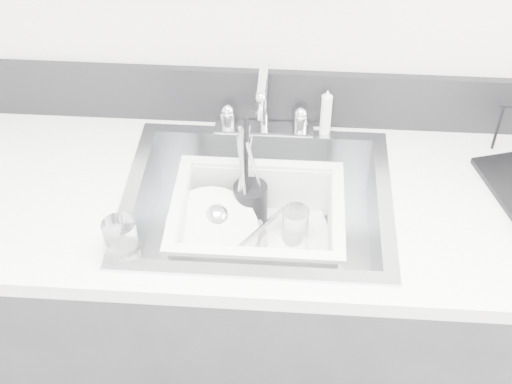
{
  "coord_description": "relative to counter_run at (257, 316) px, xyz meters",
  "views": [
    {
      "loc": [
        0.08,
        -0.06,
        2.07
      ],
      "look_at": [
        0.0,
        1.14,
        0.98
      ],
      "focal_mm": 50.0,
      "sensor_mm": 36.0,
      "label": 1
    }
  ],
  "objects": [
    {
      "name": "room_shell",
      "position": [
        0.0,
        -0.8,
        1.22
      ],
      "size": [
        3.5,
        3.0,
        2.6
      ],
      "color": "silver",
      "rests_on": "ground"
    },
    {
      "name": "counter_run",
      "position": [
        0.0,
        0.0,
        0.0
      ],
      "size": [
        3.2,
        0.62,
        0.92
      ],
      "color": "#2A2A2E",
      "rests_on": "ground"
    },
    {
      "name": "backsplash",
      "position": [
        0.0,
        0.3,
        0.54
      ],
      "size": [
        3.2,
        0.02,
        0.16
      ],
      "primitive_type": "cube",
      "color": "black",
      "rests_on": "counter_run"
    },
    {
      "name": "sink",
      "position": [
        0.0,
        0.0,
        0.37
      ],
      "size": [
        0.64,
        0.52,
        0.2
      ],
      "primitive_type": null,
      "color": "silver",
      "rests_on": "counter_run"
    },
    {
      "name": "faucet",
      "position": [
        0.0,
        0.25,
        0.52
      ],
      "size": [
        0.26,
        0.18,
        0.23
      ],
      "color": "silver",
      "rests_on": "counter_run"
    },
    {
      "name": "side_sprayer",
      "position": [
        0.16,
        0.25,
        0.53
      ],
      "size": [
        0.03,
        0.03,
        0.14
      ],
      "primitive_type": "cylinder",
      "color": "white",
      "rests_on": "counter_run"
    },
    {
      "name": "wash_tub",
      "position": [
        0.0,
        -0.02,
        0.37
      ],
      "size": [
        0.48,
        0.43,
        0.16
      ],
      "primitive_type": null,
      "rotation": [
        0.0,
        0.0,
        0.25
      ],
      "color": "white",
      "rests_on": "sink"
    },
    {
      "name": "plate_stack",
      "position": [
        -0.1,
        -0.03,
        0.34
      ],
      "size": [
        0.28,
        0.27,
        0.11
      ],
      "rotation": [
        0.0,
        0.0,
        0.12
      ],
      "color": "white",
      "rests_on": "wash_tub"
    },
    {
      "name": "utensil_cup",
      "position": [
        -0.02,
        0.08,
        0.37
      ],
      "size": [
        0.09,
        0.09,
        0.29
      ],
      "rotation": [
        0.0,
        0.0,
        -0.31
      ],
      "color": "black",
      "rests_on": "wash_tub"
    },
    {
      "name": "ladle",
      "position": [
        -0.04,
        -0.02,
        0.35
      ],
      "size": [
        0.29,
        0.22,
        0.08
      ],
      "primitive_type": null,
      "rotation": [
        0.0,
        0.0,
        -0.49
      ],
      "color": "silver",
      "rests_on": "wash_tub"
    },
    {
      "name": "tumbler_in_tub",
      "position": [
        0.09,
        0.01,
        0.36
      ],
      "size": [
        0.09,
        0.09,
        0.1
      ],
      "primitive_type": "cylinder",
      "rotation": [
        0.0,
        0.0,
        0.35
      ],
      "color": "white",
      "rests_on": "wash_tub"
    },
    {
      "name": "tumbler_counter",
      "position": [
        -0.28,
        -0.21,
        0.51
      ],
      "size": [
        0.08,
        0.08,
        0.1
      ],
      "primitive_type": "cylinder",
      "rotation": [
        0.0,
        0.0,
        0.1
      ],
      "color": "white",
      "rests_on": "counter_run"
    },
    {
      "name": "bowl_small",
      "position": [
        0.07,
        -0.05,
        0.33
      ],
      "size": [
        0.16,
        0.16,
        0.04
      ],
      "primitive_type": "imported",
      "rotation": [
        0.0,
        0.0,
        -0.43
      ],
      "color": "white",
      "rests_on": "wash_tub"
    }
  ]
}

